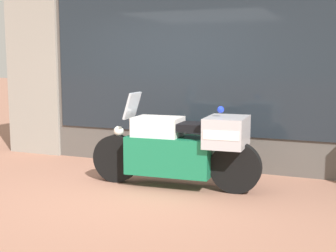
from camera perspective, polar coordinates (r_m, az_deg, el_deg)
ground_plane at (r=6.01m, az=-5.92°, el=-8.37°), size 60.00×60.00×0.00m
shop_building at (r=7.77m, az=-2.12°, el=7.65°), size 6.52×0.55×3.27m
window_display at (r=7.55m, az=4.55°, el=-1.25°), size 4.98×0.30×2.01m
paramedic_motorcycle at (r=6.19m, az=1.74°, el=-2.51°), size 2.35×0.70×1.26m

